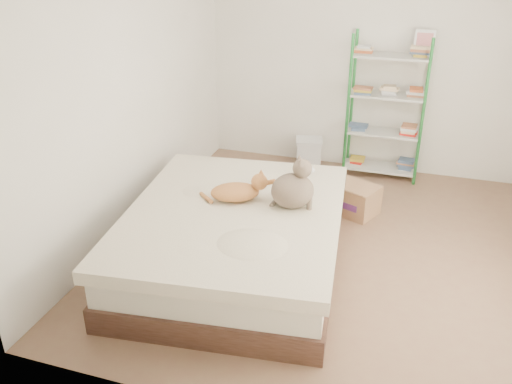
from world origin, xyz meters
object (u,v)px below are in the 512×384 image
at_px(orange_cat, 235,190).
at_px(white_bin, 309,153).
at_px(bed, 235,239).
at_px(grey_cat, 293,183).
at_px(shelf_unit, 387,109).
at_px(cardboard_box, 355,199).

bearing_deg(orange_cat, white_bin, 62.43).
bearing_deg(bed, grey_cat, 18.21).
distance_m(orange_cat, shelf_unit, 2.51).
bearing_deg(shelf_unit, grey_cat, -103.98).
distance_m(grey_cat, white_bin, 2.31).
bearing_deg(bed, white_bin, 80.72).
relative_size(grey_cat, cardboard_box, 0.78).
distance_m(shelf_unit, white_bin, 1.10).
bearing_deg(shelf_unit, orange_cat, -115.16).
bearing_deg(bed, cardboard_box, 51.12).
distance_m(grey_cat, shelf_unit, 2.30).
relative_size(bed, cardboard_box, 4.27).
distance_m(bed, shelf_unit, 2.70).
height_order(bed, white_bin, bed).
bearing_deg(grey_cat, shelf_unit, -34.21).
height_order(grey_cat, white_bin, grey_cat).
height_order(bed, shelf_unit, shelf_unit).
bearing_deg(cardboard_box, bed, -99.21).
xyz_separation_m(orange_cat, grey_cat, (0.51, 0.03, 0.12)).
xyz_separation_m(grey_cat, shelf_unit, (0.56, 2.23, 0.04)).
relative_size(orange_cat, white_bin, 1.32).
bearing_deg(white_bin, shelf_unit, 1.99).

